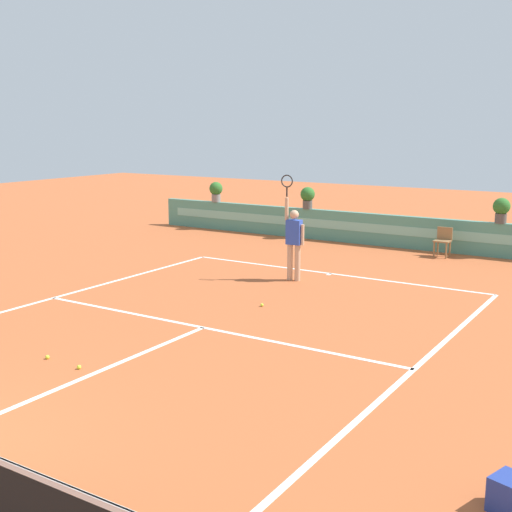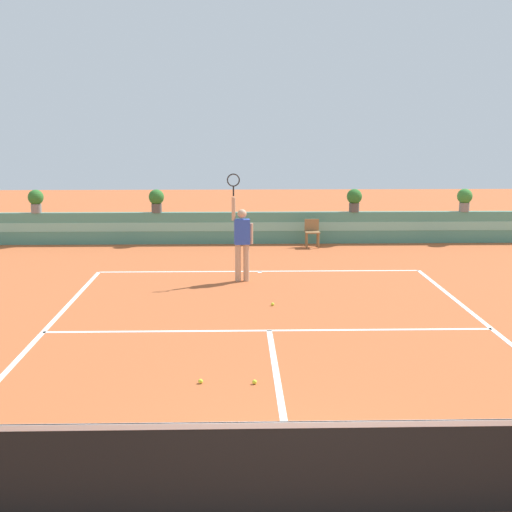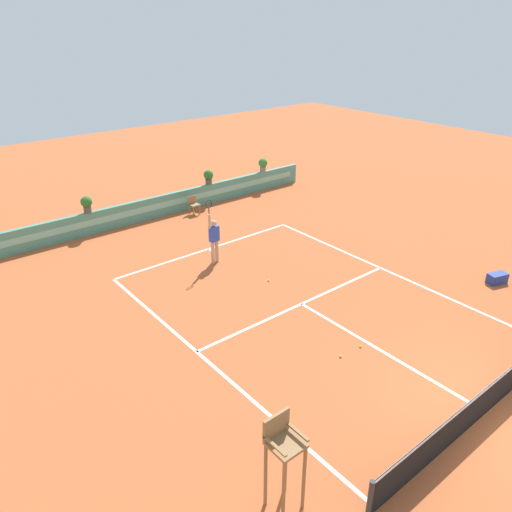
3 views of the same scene
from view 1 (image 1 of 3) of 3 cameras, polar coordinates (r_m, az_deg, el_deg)
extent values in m
plane|color=#B2562D|center=(12.44, -5.65, -6.56)|extent=(60.00, 60.00, 0.00)
cube|color=white|center=(17.29, 6.41, -1.50)|extent=(8.22, 0.10, 0.01)
cube|color=white|center=(12.74, -4.54, -6.09)|extent=(8.22, 0.10, 0.01)
cube|color=white|center=(10.50, -15.21, -10.29)|extent=(0.10, 6.40, 0.01)
cube|color=white|center=(15.19, -18.15, -3.78)|extent=(0.10, 11.89, 0.01)
cube|color=white|center=(10.50, 12.46, -10.15)|extent=(0.10, 11.89, 0.01)
cube|color=white|center=(17.21, 6.26, -1.56)|extent=(0.10, 0.20, 0.01)
cube|color=#4C8E7A|center=(21.28, 11.75, 2.08)|extent=(18.00, 0.20, 1.00)
cube|color=#7ABCA8|center=(21.17, 11.66, 2.18)|extent=(17.10, 0.01, 0.28)
cylinder|color=olive|center=(19.92, 14.92, 0.52)|extent=(0.05, 0.05, 0.45)
cylinder|color=olive|center=(19.82, 15.89, 0.42)|extent=(0.05, 0.05, 0.45)
cylinder|color=olive|center=(20.25, 15.22, 0.68)|extent=(0.05, 0.05, 0.45)
cylinder|color=olive|center=(20.15, 16.18, 0.58)|extent=(0.05, 0.05, 0.45)
cube|color=olive|center=(19.99, 15.59, 1.24)|extent=(0.44, 0.44, 0.04)
cube|color=olive|center=(20.15, 15.79, 1.88)|extent=(0.44, 0.04, 0.36)
cylinder|color=tan|center=(16.36, 3.55, -0.58)|extent=(0.14, 0.14, 0.90)
cylinder|color=tan|center=(16.44, 2.91, -0.51)|extent=(0.14, 0.14, 0.90)
cube|color=#2D4CB7|center=(16.26, 3.26, 2.04)|extent=(0.38, 0.26, 0.60)
sphere|color=tan|center=(16.20, 3.28, 3.54)|extent=(0.22, 0.22, 0.22)
cylinder|color=tan|center=(16.26, 2.63, 4.01)|extent=(0.09, 0.09, 0.55)
cylinder|color=black|center=(16.22, 2.65, 5.48)|extent=(0.04, 0.04, 0.24)
torus|color=#262626|center=(16.19, 2.65, 6.39)|extent=(0.31, 0.06, 0.31)
cylinder|color=tan|center=(16.19, 3.98, 1.81)|extent=(0.09, 0.09, 0.50)
sphere|color=#CCE033|center=(14.12, 0.51, -4.19)|extent=(0.07, 0.07, 0.07)
sphere|color=#CCE033|center=(11.57, -17.34, -8.22)|extent=(0.07, 0.07, 0.07)
sphere|color=#CCE033|center=(10.98, -14.84, -9.13)|extent=(0.07, 0.07, 0.07)
cylinder|color=#514C47|center=(22.44, 4.41, 4.40)|extent=(0.32, 0.32, 0.28)
sphere|color=#2D6B28|center=(22.40, 4.42, 5.27)|extent=(0.48, 0.48, 0.48)
cylinder|color=gray|center=(24.41, -3.42, 4.95)|extent=(0.32, 0.32, 0.28)
sphere|color=#2D6B28|center=(24.37, -3.43, 5.76)|extent=(0.48, 0.48, 0.48)
cylinder|color=#514C47|center=(20.32, 20.12, 3.04)|extent=(0.32, 0.32, 0.28)
sphere|color=#2D6B28|center=(20.28, 20.19, 4.00)|extent=(0.48, 0.48, 0.48)
camera|label=2|loc=(8.52, -79.68, 1.56)|focal=51.30mm
camera|label=3|loc=(17.99, -61.69, 21.17)|focal=34.78mm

